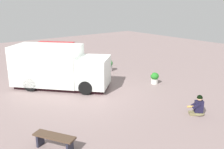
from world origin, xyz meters
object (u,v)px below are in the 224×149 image
at_px(person_customer, 198,107).
at_px(planter_flowering_near, 155,78).
at_px(planter_flowering_far, 109,65).
at_px(plaza_bench, 54,139).
at_px(food_truck, 58,68).

distance_m(person_customer, planter_flowering_near, 4.32).
distance_m(planter_flowering_far, plaza_bench, 9.63).
relative_size(person_customer, planter_flowering_near, 1.33).
relative_size(planter_flowering_near, plaza_bench, 0.46).
bearing_deg(food_truck, plaza_bench, 61.48).
height_order(person_customer, planter_flowering_near, person_customer).
bearing_deg(planter_flowering_far, person_customer, 80.64).
bearing_deg(person_customer, planter_flowering_far, -99.36).
distance_m(food_truck, planter_flowering_near, 5.50).
xyz_separation_m(food_truck, planter_flowering_far, (-4.20, -0.91, -0.68)).
height_order(planter_flowering_near, planter_flowering_far, planter_flowering_far).
xyz_separation_m(person_customer, planter_flowering_far, (-1.29, -7.81, 0.06)).
bearing_deg(planter_flowering_far, planter_flowering_near, 95.92).
bearing_deg(plaza_bench, planter_flowering_far, -138.32).
bearing_deg(planter_flowering_near, person_customer, 67.05).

